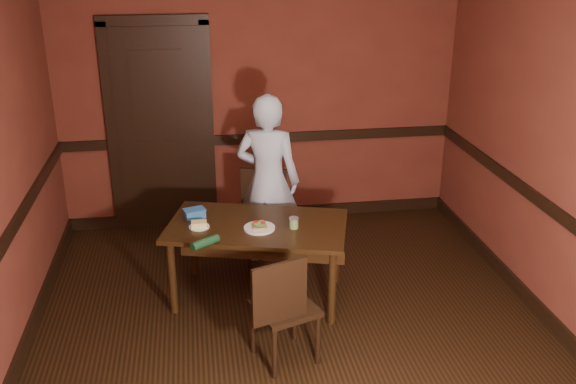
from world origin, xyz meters
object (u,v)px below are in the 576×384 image
object	(u,v)px
person	(268,181)
sauce_jar	(294,223)
cheese_saucer	(199,225)
dining_table	(258,261)
sandwich_plate	(259,227)
chair_near	(285,306)
food_tub	(194,213)
chair_far	(271,222)

from	to	relation	value
person	sauce_jar	bearing A→B (deg)	118.54
cheese_saucer	dining_table	bearing A→B (deg)	-1.25
sandwich_plate	chair_near	bearing A→B (deg)	-83.45
dining_table	chair_near	distance (m)	0.88
person	food_tub	world-z (taller)	person
sauce_jar	food_tub	distance (m)	0.85
dining_table	chair_near	xyz separation A→B (m)	(0.10, -0.87, 0.10)
person	sandwich_plate	distance (m)	0.77
chair_near	cheese_saucer	bearing A→B (deg)	-76.99
dining_table	sandwich_plate	bearing A→B (deg)	-68.66
sauce_jar	food_tub	size ratio (longest dim) A/B	0.45
sauce_jar	cheese_saucer	distance (m)	0.76
chair_far	chair_near	world-z (taller)	chair_far
dining_table	food_tub	xyz separation A→B (m)	(-0.50, 0.21, 0.37)
sandwich_plate	sauce_jar	world-z (taller)	sauce_jar
sandwich_plate	chair_far	bearing A→B (deg)	74.08
chair_near	chair_far	bearing A→B (deg)	-112.91
person	food_tub	xyz separation A→B (m)	(-0.67, -0.44, -0.09)
dining_table	sandwich_plate	world-z (taller)	sandwich_plate
sandwich_plate	sauce_jar	size ratio (longest dim) A/B	2.76
person	cheese_saucer	world-z (taller)	person
chair_near	food_tub	xyz separation A→B (m)	(-0.59, 1.08, 0.28)
person	food_tub	distance (m)	0.80
sauce_jar	chair_far	bearing A→B (deg)	99.58
chair_far	sauce_jar	bearing A→B (deg)	-66.94
person	food_tub	bearing A→B (deg)	53.53
dining_table	chair_far	size ratio (longest dim) A/B	1.59
chair_far	sauce_jar	size ratio (longest dim) A/B	9.95
chair_far	sandwich_plate	xyz separation A→B (m)	(-0.17, -0.59, 0.24)
food_tub	sauce_jar	bearing A→B (deg)	-39.99
dining_table	sauce_jar	size ratio (longest dim) A/B	15.86
person	cheese_saucer	xyz separation A→B (m)	(-0.63, -0.64, -0.10)
cheese_saucer	sauce_jar	bearing A→B (deg)	-9.47
chair_far	person	xyz separation A→B (m)	(-0.01, 0.15, 0.34)
chair_far	person	size ratio (longest dim) A/B	0.57
chair_far	sauce_jar	xyz separation A→B (m)	(0.10, -0.62, 0.27)
person	dining_table	bearing A→B (deg)	95.64
sauce_jar	cheese_saucer	bearing A→B (deg)	170.53
sandwich_plate	food_tub	distance (m)	0.59
dining_table	food_tub	bearing A→B (deg)	172.28
sandwich_plate	cheese_saucer	size ratio (longest dim) A/B	1.51
sandwich_plate	cheese_saucer	xyz separation A→B (m)	(-0.47, 0.10, 0.00)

